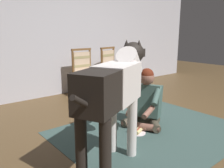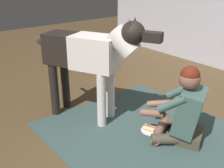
# 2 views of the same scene
# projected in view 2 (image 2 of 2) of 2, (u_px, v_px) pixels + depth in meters

# --- Properties ---
(ground_plane) EXTENTS (13.61, 13.61, 0.00)m
(ground_plane) POSITION_uv_depth(u_px,v_px,m) (171.00, 151.00, 2.73)
(ground_plane) COLOR brown
(area_rug) EXTENTS (2.41, 1.88, 0.01)m
(area_rug) POSITION_uv_depth(u_px,v_px,m) (158.00, 141.00, 2.89)
(area_rug) COLOR #374E49
(area_rug) RESTS_ON ground
(person_sitting_on_floor) EXTENTS (0.71, 0.63, 0.82)m
(person_sitting_on_floor) POSITION_uv_depth(u_px,v_px,m) (184.00, 111.00, 2.81)
(person_sitting_on_floor) COLOR #4A4335
(person_sitting_on_floor) RESTS_ON ground
(large_dog) EXTENTS (1.41, 0.79, 1.23)m
(large_dog) POSITION_uv_depth(u_px,v_px,m) (90.00, 55.00, 3.06)
(large_dog) COLOR silver
(large_dog) RESTS_ON ground
(hot_dog_on_plate) EXTENTS (0.21, 0.21, 0.06)m
(hot_dog_on_plate) POSITION_uv_depth(u_px,v_px,m) (151.00, 129.00, 3.06)
(hot_dog_on_plate) COLOR white
(hot_dog_on_plate) RESTS_ON ground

